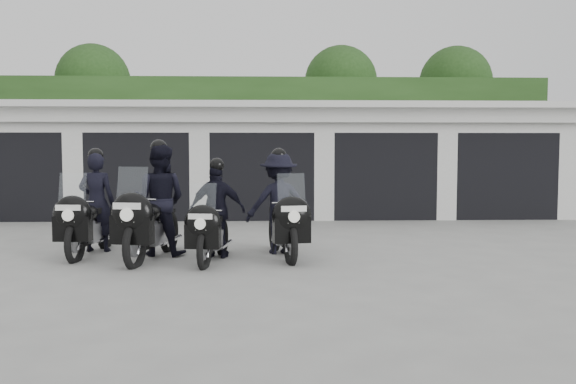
{
  "coord_description": "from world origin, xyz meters",
  "views": [
    {
      "loc": [
        0.1,
        -9.73,
        1.78
      ],
      "look_at": [
        0.48,
        0.75,
        1.05
      ],
      "focal_mm": 38.0,
      "sensor_mm": 36.0,
      "label": 1
    }
  ],
  "objects_px": {
    "police_bike_a": "(91,211)",
    "police_bike_c": "(215,215)",
    "police_bike_d": "(281,208)",
    "police_bike_b": "(155,206)"
  },
  "relations": [
    {
      "from": "police_bike_a",
      "to": "police_bike_d",
      "type": "distance_m",
      "value": 3.23
    },
    {
      "from": "police_bike_a",
      "to": "police_bike_d",
      "type": "relative_size",
      "value": 1.01
    },
    {
      "from": "police_bike_a",
      "to": "police_bike_b",
      "type": "relative_size",
      "value": 0.93
    },
    {
      "from": "police_bike_b",
      "to": "police_bike_c",
      "type": "distance_m",
      "value": 1.04
    },
    {
      "from": "police_bike_a",
      "to": "police_bike_c",
      "type": "distance_m",
      "value": 2.23
    },
    {
      "from": "police_bike_a",
      "to": "police_bike_c",
      "type": "height_order",
      "value": "police_bike_a"
    },
    {
      "from": "police_bike_b",
      "to": "police_bike_c",
      "type": "height_order",
      "value": "police_bike_b"
    },
    {
      "from": "police_bike_a",
      "to": "police_bike_c",
      "type": "bearing_deg",
      "value": -10.57
    },
    {
      "from": "police_bike_b",
      "to": "police_bike_d",
      "type": "relative_size",
      "value": 1.08
    },
    {
      "from": "police_bike_c",
      "to": "police_bike_d",
      "type": "bearing_deg",
      "value": 28.13
    }
  ]
}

